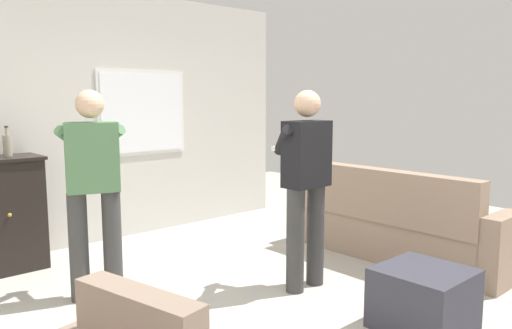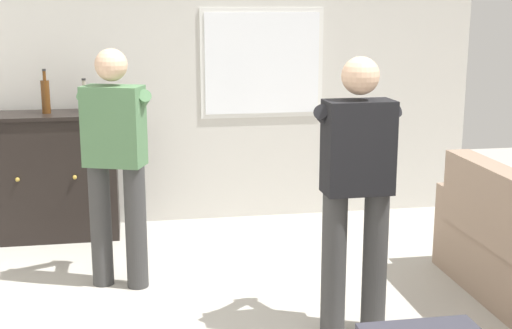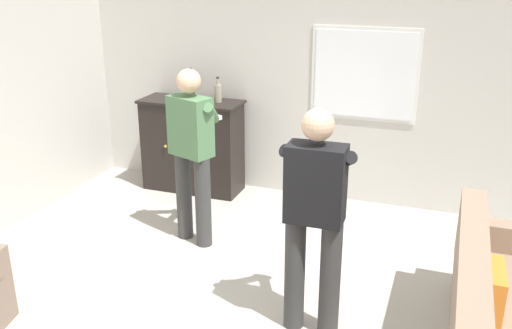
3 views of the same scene
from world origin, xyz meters
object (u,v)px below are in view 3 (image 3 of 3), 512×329
Objects in this scene: person_standing_left at (192,149)px; person_standing_right at (315,213)px; bottle_liquor_amber at (191,88)px; sideboard_cabinet at (193,145)px; bottle_wine_green at (218,93)px; couch at (489,329)px.

person_standing_left is 1.72m from person_standing_right.
person_standing_right is at bearing -47.64° from bottle_liquor_amber.
person_standing_left is (0.58, -1.20, -0.28)m from bottle_liquor_amber.
person_standing_right is at bearing -47.41° from sideboard_cabinet.
person_standing_left reaches higher than sideboard_cabinet.
sideboard_cabinet is 0.70× the size of person_standing_left.
person_standing_right is (1.99, -2.19, -0.28)m from bottle_liquor_amber.
bottle_wine_green is 1.29m from person_standing_left.
bottle_wine_green is at bearing 141.18° from couch.
bottle_liquor_amber is at bearing 43.72° from sideboard_cabinet.
bottle_wine_green is (-2.88, 2.32, 0.84)m from couch.
bottle_wine_green reaches higher than couch.
person_standing_right reaches higher than bottle_wine_green.
person_standing_left is (0.27, -1.23, -0.24)m from bottle_wine_green.
person_standing_right reaches higher than bottle_liquor_amber.
person_standing_left is at bearing -77.71° from bottle_wine_green.
sideboard_cabinet is at bearing 116.30° from person_standing_left.
bottle_liquor_amber is (0.01, 0.01, 0.68)m from sideboard_cabinet.
sideboard_cabinet is at bearing -136.28° from bottle_liquor_amber.
person_standing_left is at bearing -64.20° from bottle_liquor_amber.
sideboard_cabinet reaches higher than couch.
sideboard_cabinet is 3.18× the size of bottle_liquor_amber.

